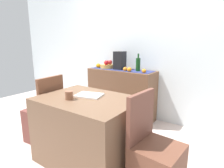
% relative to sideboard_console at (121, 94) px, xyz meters
% --- Properties ---
extents(ground_plane, '(6.40, 6.40, 0.02)m').
position_rel_sideboard_console_xyz_m(ground_plane, '(0.25, -0.92, -0.44)').
color(ground_plane, beige).
rests_on(ground_plane, ground).
extents(room_wall_rear, '(6.40, 0.06, 2.70)m').
position_rel_sideboard_console_xyz_m(room_wall_rear, '(0.25, 0.26, 0.92)').
color(room_wall_rear, silver).
rests_on(room_wall_rear, ground).
extents(sideboard_console, '(1.18, 0.42, 0.85)m').
position_rel_sideboard_console_xyz_m(sideboard_console, '(0.00, 0.00, 0.00)').
color(sideboard_console, brown).
rests_on(sideboard_console, ground).
extents(table_runner, '(1.11, 0.32, 0.01)m').
position_rel_sideboard_console_xyz_m(table_runner, '(0.00, 0.00, 0.43)').
color(table_runner, navy).
rests_on(table_runner, sideboard_console).
extents(fruit_bowl, '(0.25, 0.25, 0.07)m').
position_rel_sideboard_console_xyz_m(fruit_bowl, '(-0.30, 0.00, 0.47)').
color(fruit_bowl, gold).
rests_on(fruit_bowl, table_runner).
extents(apple_center, '(0.08, 0.08, 0.08)m').
position_rel_sideboard_console_xyz_m(apple_center, '(-0.26, 0.03, 0.54)').
color(apple_center, '#AD2A2E').
rests_on(apple_center, fruit_bowl).
extents(apple_front, '(0.07, 0.07, 0.07)m').
position_rel_sideboard_console_xyz_m(apple_front, '(-0.35, 0.01, 0.53)').
color(apple_front, gold).
rests_on(apple_front, fruit_bowl).
extents(apple_right, '(0.08, 0.08, 0.08)m').
position_rel_sideboard_console_xyz_m(apple_right, '(-0.27, -0.07, 0.54)').
color(apple_right, red).
rests_on(apple_right, fruit_bowl).
extents(apple_rear, '(0.07, 0.07, 0.07)m').
position_rel_sideboard_console_xyz_m(apple_rear, '(-0.34, 0.07, 0.53)').
color(apple_rear, '#B23521').
rests_on(apple_rear, fruit_bowl).
extents(wine_bottle, '(0.07, 0.07, 0.29)m').
position_rel_sideboard_console_xyz_m(wine_bottle, '(0.31, -0.00, 0.54)').
color(wine_bottle, '#134017').
rests_on(wine_bottle, sideboard_console).
extents(coffee_maker, '(0.16, 0.18, 0.31)m').
position_rel_sideboard_console_xyz_m(coffee_maker, '(-0.04, 0.00, 0.58)').
color(coffee_maker, black).
rests_on(coffee_maker, sideboard_console).
extents(orange_loose_mid, '(0.08, 0.08, 0.08)m').
position_rel_sideboard_console_xyz_m(orange_loose_mid, '(-0.48, -0.04, 0.47)').
color(orange_loose_mid, orange).
rests_on(orange_loose_mid, sideboard_console).
extents(orange_loose_near_bowl, '(0.06, 0.06, 0.06)m').
position_rel_sideboard_console_xyz_m(orange_loose_near_bowl, '(0.47, -0.10, 0.46)').
color(orange_loose_near_bowl, orange).
rests_on(orange_loose_near_bowl, sideboard_console).
extents(orange_loose_far, '(0.07, 0.07, 0.07)m').
position_rel_sideboard_console_xyz_m(orange_loose_far, '(0.12, -0.09, 0.46)').
color(orange_loose_far, orange).
rests_on(orange_loose_far, sideboard_console).
extents(orange_loose_end, '(0.07, 0.07, 0.07)m').
position_rel_sideboard_console_xyz_m(orange_loose_end, '(0.22, -0.12, 0.46)').
color(orange_loose_end, orange).
rests_on(orange_loose_end, sideboard_console).
extents(dining_table, '(1.05, 0.76, 0.74)m').
position_rel_sideboard_console_xyz_m(dining_table, '(0.38, -1.29, -0.06)').
color(dining_table, brown).
rests_on(dining_table, ground).
extents(open_book, '(0.32, 0.27, 0.02)m').
position_rel_sideboard_console_xyz_m(open_book, '(0.34, -1.22, 0.32)').
color(open_book, white).
rests_on(open_book, dining_table).
extents(coffee_cup, '(0.08, 0.08, 0.09)m').
position_rel_sideboard_console_xyz_m(coffee_cup, '(0.26, -1.43, 0.36)').
color(coffee_cup, brown).
rests_on(coffee_cup, dining_table).
extents(chair_near_window, '(0.43, 0.43, 0.90)m').
position_rel_sideboard_console_xyz_m(chair_near_window, '(-0.41, -1.29, -0.16)').
color(chair_near_window, brown).
rests_on(chair_near_window, ground).
extents(chair_by_corner, '(0.43, 0.43, 0.90)m').
position_rel_sideboard_console_xyz_m(chair_by_corner, '(1.17, -1.29, -0.16)').
color(chair_by_corner, brown).
rests_on(chair_by_corner, ground).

